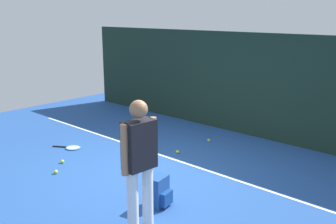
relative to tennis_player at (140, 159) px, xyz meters
name	(u,v)px	position (x,y,z in m)	size (l,w,h in m)	color
ground_plane	(152,172)	(-1.20, 1.43, -0.97)	(12.00, 12.00, 0.00)	#234C93
back_fence	(247,84)	(-1.20, 4.43, 0.17)	(10.00, 0.10, 2.27)	#192D23
court_line	(179,161)	(-1.20, 2.12, -0.96)	(9.00, 0.05, 0.00)	white
tennis_player	(140,159)	(0.00, 0.00, 0.00)	(0.25, 0.53, 1.70)	white
tennis_racket	(72,147)	(-3.28, 1.19, -0.95)	(0.61, 0.48, 0.03)	black
backpack	(159,192)	(-0.29, 0.64, -0.76)	(0.32, 0.33, 0.44)	#1E478C
tennis_ball_near_player	(209,140)	(-1.45, 3.39, -0.93)	(0.07, 0.07, 0.07)	#CCE033
tennis_ball_by_fence	(62,161)	(-2.71, 0.60, -0.93)	(0.07, 0.07, 0.07)	#CCE033
tennis_ball_mid_court	(56,172)	(-2.38, 0.26, -0.93)	(0.07, 0.07, 0.07)	#CCE033
tennis_ball_far_left	(178,152)	(-1.48, 2.41, -0.93)	(0.07, 0.07, 0.07)	#CCE033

